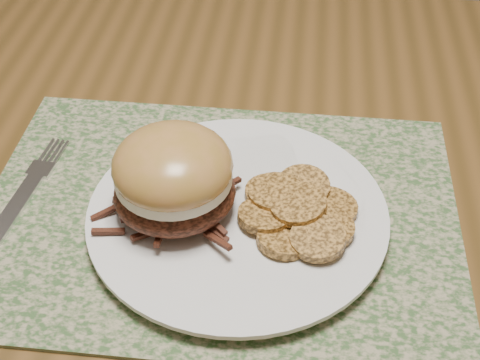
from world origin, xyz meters
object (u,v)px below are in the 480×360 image
object	(u,v)px
dining_table	(48,241)
fork	(18,204)
pork_sandwich	(174,177)
dinner_plate	(238,216)

from	to	relation	value
dining_table	fork	world-z (taller)	fork
pork_sandwich	fork	world-z (taller)	pork_sandwich
dinner_plate	pork_sandwich	size ratio (longest dim) A/B	1.87
pork_sandwich	fork	xyz separation A→B (m)	(-0.16, 0.01, -0.05)
dinner_plate	dining_table	bearing A→B (deg)	171.83
dining_table	dinner_plate	bearing A→B (deg)	-8.17
dining_table	dinner_plate	size ratio (longest dim) A/B	5.77
dining_table	pork_sandwich	distance (m)	0.21
fork	dinner_plate	bearing A→B (deg)	6.50
dining_table	dinner_plate	world-z (taller)	dinner_plate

